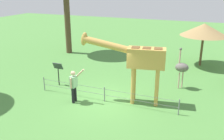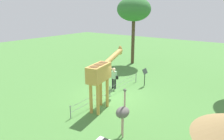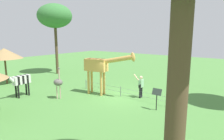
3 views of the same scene
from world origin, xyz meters
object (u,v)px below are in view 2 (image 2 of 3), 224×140
visitor (114,77)px  tree_northeast (134,10)px  giraffe (102,73)px  ostrich (123,112)px  info_sign (145,74)px

visitor → tree_northeast: 9.01m
giraffe → ostrich: bearing=-124.0°
giraffe → info_sign: giraffe is taller
giraffe → info_sign: 4.83m
ostrich → tree_northeast: size_ratio=0.33×
giraffe → visitor: (2.78, 1.14, -1.24)m
visitor → ostrich: ostrich is taller
ostrich → giraffe: bearing=56.0°
ostrich → info_sign: size_ratio=1.70×
giraffe → tree_northeast: bearing=20.9°
giraffe → tree_northeast: tree_northeast is taller
giraffe → ostrich: giraffe is taller
visitor → tree_northeast: (7.23, 2.68, 4.66)m
ostrich → tree_northeast: (11.71, 6.33, 4.39)m
tree_northeast → info_sign: size_ratio=5.18×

